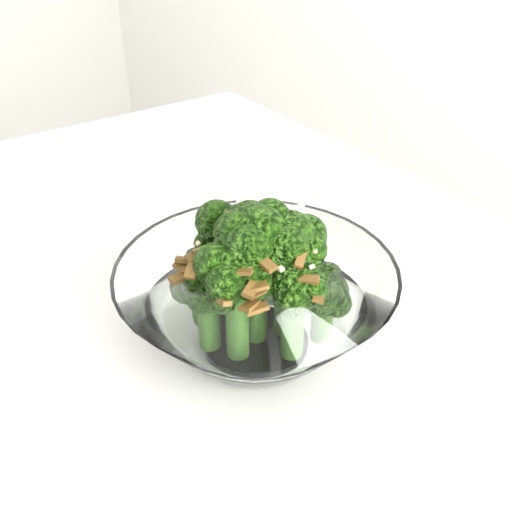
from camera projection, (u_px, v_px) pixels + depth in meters
The scene contains 2 objects.
table at pixel (229, 448), 0.47m from camera, with size 1.39×1.15×0.75m.
broccoli_dish at pixel (256, 297), 0.44m from camera, with size 0.21×0.21×0.13m.
Camera 1 is at (0.29, -0.09, 1.07)m, focal length 40.00 mm.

